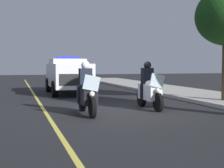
{
  "coord_description": "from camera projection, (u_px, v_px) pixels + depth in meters",
  "views": [
    {
      "loc": [
        10.5,
        -3.35,
        1.61
      ],
      "look_at": [
        -0.62,
        0.0,
        0.9
      ],
      "focal_mm": 51.68,
      "sensor_mm": 36.0,
      "label": 1
    }
  ],
  "objects": [
    {
      "name": "ground_plane",
      "position": [
        117.0,
        111.0,
        11.1
      ],
      "size": [
        80.0,
        80.0,
        0.0
      ],
      "primitive_type": "plane",
      "color": "black"
    },
    {
      "name": "curb_strip",
      "position": [
        214.0,
        105.0,
        12.21
      ],
      "size": [
        48.0,
        0.24,
        0.15
      ],
      "primitive_type": "cube",
      "color": "#B7B5AD",
      "rests_on": "ground"
    },
    {
      "name": "lane_stripe_center",
      "position": [
        47.0,
        114.0,
        10.41
      ],
      "size": [
        48.0,
        0.12,
        0.01
      ],
      "primitive_type": "cube",
      "color": "#E0D14C",
      "rests_on": "ground"
    },
    {
      "name": "police_motorcycle_lead_left",
      "position": [
        87.0,
        93.0,
        10.34
      ],
      "size": [
        2.14,
        0.56,
        1.72
      ],
      "color": "black",
      "rests_on": "ground"
    },
    {
      "name": "police_motorcycle_lead_right",
      "position": [
        149.0,
        90.0,
        11.6
      ],
      "size": [
        2.14,
        0.56,
        1.72
      ],
      "color": "black",
      "rests_on": "ground"
    },
    {
      "name": "police_suv",
      "position": [
        68.0,
        74.0,
        17.58
      ],
      "size": [
        4.91,
        2.08,
        2.05
      ],
      "color": "silver",
      "rests_on": "ground"
    }
  ]
}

